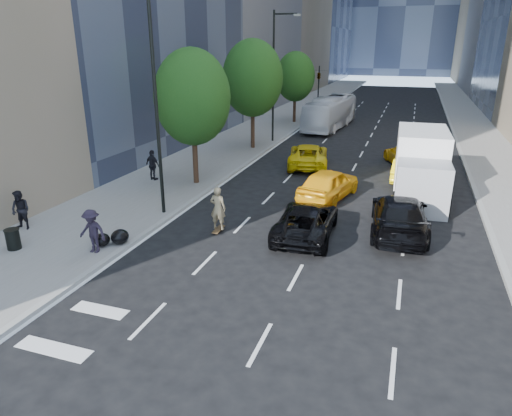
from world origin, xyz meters
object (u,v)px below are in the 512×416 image
(skateboarder, at_px, (218,211))
(city_bus, at_px, (330,113))
(black_sedan_mercedes, at_px, (399,215))
(trash_can, at_px, (13,240))
(box_truck, at_px, (421,165))
(black_sedan_lincoln, at_px, (306,221))

(skateboarder, relative_size, city_bus, 0.18)
(black_sedan_mercedes, height_order, city_bus, city_bus)
(trash_can, bearing_deg, box_truck, 40.03)
(box_truck, bearing_deg, black_sedan_mercedes, -99.90)
(skateboarder, distance_m, black_sedan_mercedes, 7.78)
(black_sedan_mercedes, relative_size, box_truck, 0.79)
(city_bus, bearing_deg, trash_can, -96.75)
(black_sedan_mercedes, xyz_separation_m, box_truck, (0.79, 5.69, 0.90))
(trash_can, bearing_deg, black_sedan_lincoln, 26.79)
(black_sedan_mercedes, xyz_separation_m, city_bus, (-7.40, 24.95, 0.67))
(skateboarder, distance_m, black_sedan_lincoln, 3.79)
(skateboarder, relative_size, black_sedan_lincoln, 0.39)
(black_sedan_lincoln, relative_size, box_truck, 0.69)
(city_bus, bearing_deg, black_sedan_mercedes, -68.21)
(city_bus, bearing_deg, box_truck, -61.69)
(black_sedan_lincoln, bearing_deg, city_bus, -84.92)
(black_sedan_lincoln, xyz_separation_m, trash_can, (-10.47, -5.29, -0.15))
(black_sedan_mercedes, bearing_deg, box_truck, -101.78)
(black_sedan_lincoln, relative_size, trash_can, 6.31)
(skateboarder, height_order, city_bus, city_bus)
(city_bus, distance_m, trash_can, 32.55)
(city_bus, relative_size, box_truck, 1.49)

